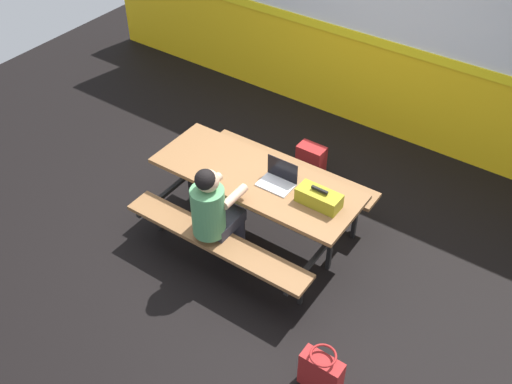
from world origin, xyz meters
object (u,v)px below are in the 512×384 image
toolbox_grey (319,198)px  tote_bag_bright (321,372)px  picnic_table_main (256,190)px  student_nearer (214,210)px  laptop_silver (278,179)px  backpack_dark (311,163)px

toolbox_grey → tote_bag_bright: (0.73, -1.12, -0.62)m
picnic_table_main → toolbox_grey: (0.67, 0.01, 0.23)m
picnic_table_main → toolbox_grey: size_ratio=5.07×
tote_bag_bright → picnic_table_main: bearing=141.5°
picnic_table_main → student_nearer: 0.58m
student_nearer → laptop_silver: size_ratio=3.75×
laptop_silver → toolbox_grey: bearing=-4.2°
toolbox_grey → tote_bag_bright: size_ratio=0.93×
laptop_silver → student_nearer: bearing=-115.3°
toolbox_grey → backpack_dark: size_ratio=0.91×
student_nearer → laptop_silver: 0.66m
toolbox_grey → tote_bag_bright: toolbox_grey is taller
laptop_silver → toolbox_grey: (0.45, -0.03, 0.02)m
student_nearer → tote_bag_bright: 1.65m
laptop_silver → backpack_dark: 1.19m
laptop_silver → toolbox_grey: 0.45m
backpack_dark → toolbox_grey: bearing=-57.3°
tote_bag_bright → toolbox_grey: bearing=123.1°
backpack_dark → picnic_table_main: bearing=-89.7°
toolbox_grey → picnic_table_main: bearing=-179.4°
picnic_table_main → tote_bag_bright: size_ratio=4.72×
student_nearer → tote_bag_bright: student_nearer is taller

